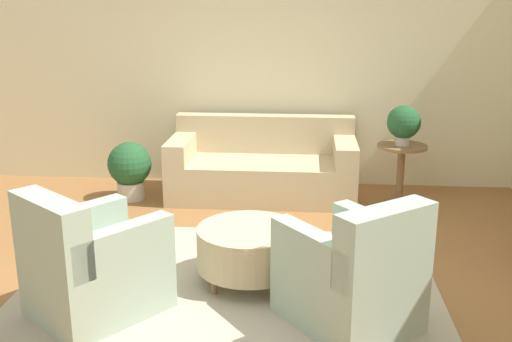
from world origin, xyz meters
The scene contains 10 objects.
ground_plane centered at (0.00, 0.00, 0.00)m, with size 16.00×16.00×0.00m, color #996638.
wall_back centered at (0.00, 2.76, 1.40)m, with size 9.40×0.12×2.80m.
rug centered at (0.00, 0.00, 0.01)m, with size 3.22×2.15×0.01m.
couch centered at (0.09, 2.16, 0.32)m, with size 2.06×0.95×0.87m.
armchair_left centered at (-0.90, -0.63, 0.36)m, with size 1.07×1.09×0.92m.
armchair_right centered at (0.90, -0.63, 0.36)m, with size 1.07×1.09×0.92m.
ottoman_table centered at (0.15, -0.02, 0.29)m, with size 0.82×0.82×0.44m.
side_table centered at (1.61, 2.05, 0.44)m, with size 0.54×0.54×0.65m.
potted_plant_on_side_table centered at (1.61, 2.05, 0.89)m, with size 0.36×0.36×0.43m.
potted_plant_floor centered at (-1.37, 1.91, 0.37)m, with size 0.48×0.48×0.65m.
Camera 1 is at (0.56, -4.34, 2.15)m, focal length 42.00 mm.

